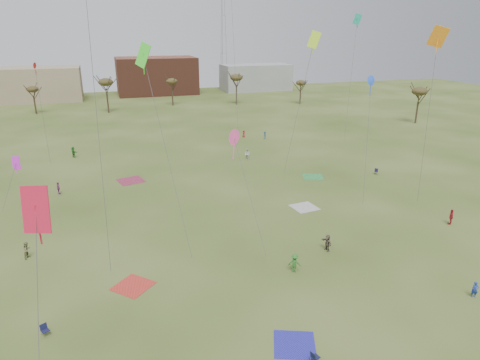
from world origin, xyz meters
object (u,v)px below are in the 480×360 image
object	(u,v)px
camp_chair_center	(315,359)
radio_tower	(223,34)
spectator_fore_a	(451,217)
flyer_near_right	(475,290)
flyer_near_center	(294,263)
camp_chair_left	(45,332)
camp_chair_right	(376,173)

from	to	relation	value
camp_chair_center	radio_tower	size ratio (longest dim) A/B	0.02
spectator_fore_a	radio_tower	world-z (taller)	radio_tower
flyer_near_right	spectator_fore_a	distance (m)	14.56
spectator_fore_a	camp_chair_center	world-z (taller)	spectator_fore_a
flyer_near_center	camp_chair_left	xyz separation A→B (m)	(-20.56, -2.33, -0.62)
camp_chair_left	camp_chair_right	bearing A→B (deg)	-0.49
spectator_fore_a	camp_chair_left	size ratio (longest dim) A/B	2.10
spectator_fore_a	camp_chair_right	distance (m)	17.78
spectator_fore_a	radio_tower	distance (m)	121.32
camp_chair_left	flyer_near_right	bearing A→B (deg)	-38.66
flyer_near_right	camp_chair_left	size ratio (longest dim) A/B	1.65
spectator_fore_a	camp_chair_right	size ratio (longest dim) A/B	2.10
camp_chair_center	radio_tower	xyz separation A→B (m)	(31.56, 134.02, 18.95)
flyer_near_right	spectator_fore_a	size ratio (longest dim) A/B	0.78
camp_chair_right	flyer_near_right	bearing A→B (deg)	-73.87
camp_chair_left	radio_tower	size ratio (longest dim) A/B	0.02
camp_chair_left	camp_chair_right	xyz separation A→B (m)	(43.92, 23.65, 0.00)
flyer_near_center	spectator_fore_a	distance (m)	21.26
flyer_near_center	camp_chair_center	bearing A→B (deg)	103.18
flyer_near_center	camp_chair_left	distance (m)	20.70
flyer_near_right	camp_chair_right	size ratio (longest dim) A/B	1.65
radio_tower	camp_chair_right	bearing A→B (deg)	-92.71
camp_chair_right	radio_tower	xyz separation A→B (m)	(4.83, 102.11, 18.95)
spectator_fore_a	camp_chair_center	bearing A→B (deg)	-5.64
flyer_near_right	camp_chair_right	xyz separation A→B (m)	(10.98, 29.39, -0.46)
spectator_fore_a	camp_chair_left	xyz separation A→B (m)	(-41.49, -6.05, -0.65)
flyer_near_right	camp_chair_center	xyz separation A→B (m)	(-15.75, -2.52, -0.46)
flyer_near_center	flyer_near_right	bearing A→B (deg)	177.76
spectator_fore_a	camp_chair_right	bearing A→B (deg)	-134.03
flyer_near_center	camp_chair_center	world-z (taller)	flyer_near_center
spectator_fore_a	camp_chair_right	world-z (taller)	spectator_fore_a
camp_chair_center	camp_chair_right	world-z (taller)	same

